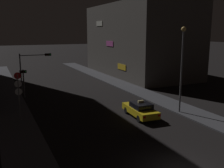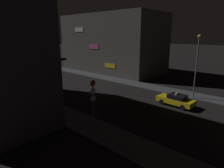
{
  "view_description": "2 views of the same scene",
  "coord_description": "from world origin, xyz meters",
  "px_view_note": "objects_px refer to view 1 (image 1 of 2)",
  "views": [
    {
      "loc": [
        -9.59,
        -10.25,
        7.95
      ],
      "look_at": [
        2.53,
        15.61,
        2.13
      ],
      "focal_mm": 41.51,
      "sensor_mm": 36.0,
      "label": 1
    },
    {
      "loc": [
        -18.97,
        0.71,
        8.44
      ],
      "look_at": [
        0.9,
        18.54,
        1.56
      ],
      "focal_mm": 31.14,
      "sensor_mm": 36.0,
      "label": 2
    }
  ],
  "objects_px": {
    "traffic_light_left_kerb": "(23,78)",
    "traffic_light_overhead": "(33,64)",
    "taxi": "(140,109)",
    "street_lamp_near_block": "(182,59)",
    "sign_pole_left": "(19,92)"
  },
  "relations": [
    {
      "from": "sign_pole_left",
      "to": "street_lamp_near_block",
      "type": "xyz_separation_m",
      "value": [
        14.57,
        -3.97,
        2.62
      ]
    },
    {
      "from": "traffic_light_overhead",
      "to": "street_lamp_near_block",
      "type": "distance_m",
      "value": 19.52
    },
    {
      "from": "taxi",
      "to": "traffic_light_left_kerb",
      "type": "bearing_deg",
      "value": 126.18
    },
    {
      "from": "traffic_light_left_kerb",
      "to": "street_lamp_near_block",
      "type": "distance_m",
      "value": 18.66
    },
    {
      "from": "traffic_light_overhead",
      "to": "sign_pole_left",
      "type": "height_order",
      "value": "traffic_light_overhead"
    },
    {
      "from": "taxi",
      "to": "traffic_light_overhead",
      "type": "height_order",
      "value": "traffic_light_overhead"
    },
    {
      "from": "taxi",
      "to": "traffic_light_overhead",
      "type": "relative_size",
      "value": 0.89
    },
    {
      "from": "street_lamp_near_block",
      "to": "traffic_light_left_kerb",
      "type": "bearing_deg",
      "value": 135.53
    },
    {
      "from": "traffic_light_left_kerb",
      "to": "street_lamp_near_block",
      "type": "xyz_separation_m",
      "value": [
        13.15,
        -12.91,
        2.91
      ]
    },
    {
      "from": "traffic_light_overhead",
      "to": "traffic_light_left_kerb",
      "type": "distance_m",
      "value": 3.36
    },
    {
      "from": "traffic_light_overhead",
      "to": "sign_pole_left",
      "type": "bearing_deg",
      "value": -104.32
    },
    {
      "from": "street_lamp_near_block",
      "to": "taxi",
      "type": "bearing_deg",
      "value": 171.76
    },
    {
      "from": "traffic_light_left_kerb",
      "to": "traffic_light_overhead",
      "type": "bearing_deg",
      "value": 60.03
    },
    {
      "from": "traffic_light_overhead",
      "to": "traffic_light_left_kerb",
      "type": "bearing_deg",
      "value": -119.97
    },
    {
      "from": "taxi",
      "to": "sign_pole_left",
      "type": "relative_size",
      "value": 1.04
    }
  ]
}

